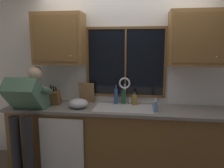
{
  "coord_description": "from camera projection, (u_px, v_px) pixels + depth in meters",
  "views": [
    {
      "loc": [
        0.27,
        -3.24,
        1.77
      ],
      "look_at": [
        -0.15,
        -0.3,
        1.25
      ],
      "focal_mm": 35.51,
      "sensor_mm": 36.0,
      "label": 1
    }
  ],
  "objects": [
    {
      "name": "sink",
      "position": [
        123.0,
        115.0,
        3.07
      ],
      "size": [
        0.8,
        0.46,
        0.21
      ],
      "color": "#B7B7BC",
      "rests_on": "lower_cabinet_run"
    },
    {
      "name": "dishwasher_front",
      "position": [
        62.0,
        146.0,
        2.94
      ],
      "size": [
        0.6,
        0.02,
        0.74
      ],
      "primitive_type": "cube",
      "color": "white"
    },
    {
      "name": "window_frame_top",
      "position": [
        126.0,
        28.0,
        3.14
      ],
      "size": [
        1.17,
        0.02,
        0.04
      ],
      "primitive_type": "cube",
      "color": "brown"
    },
    {
      "name": "knife_block",
      "position": [
        55.0,
        97.0,
        3.2
      ],
      "size": [
        0.12,
        0.18,
        0.32
      ],
      "color": "brown",
      "rests_on": "countertop"
    },
    {
      "name": "back_wall",
      "position": [
        125.0,
        79.0,
        3.35
      ],
      "size": [
        5.59,
        0.12,
        2.55
      ],
      "primitive_type": "cube",
      "color": "silver",
      "rests_on": "floor"
    },
    {
      "name": "person_standing",
      "position": [
        27.0,
        109.0,
        2.95
      ],
      "size": [
        0.53,
        0.72,
        1.48
      ],
      "color": "#262628",
      "rests_on": "floor"
    },
    {
      "name": "upper_cabinet_right",
      "position": [
        196.0,
        38.0,
        2.89
      ],
      "size": [
        0.71,
        0.36,
        0.72
      ],
      "color": "olive"
    },
    {
      "name": "upper_cabinet_left",
      "position": [
        59.0,
        39.0,
        3.15
      ],
      "size": [
        0.71,
        0.36,
        0.72
      ],
      "color": "olive"
    },
    {
      "name": "lower_cabinet_run",
      "position": [
        122.0,
        140.0,
        3.15
      ],
      "size": [
        3.19,
        0.58,
        0.88
      ],
      "primitive_type": "cube",
      "color": "brown",
      "rests_on": "floor"
    },
    {
      "name": "soap_dispenser",
      "position": [
        155.0,
        106.0,
        2.88
      ],
      "size": [
        0.06,
        0.07,
        0.19
      ],
      "color": "#668CCC",
      "rests_on": "countertop"
    },
    {
      "name": "window_frame_right",
      "position": [
        165.0,
        63.0,
        3.15
      ],
      "size": [
        0.03,
        0.02,
        0.95
      ],
      "primitive_type": "cube",
      "color": "brown"
    },
    {
      "name": "window_frame_left",
      "position": [
        88.0,
        62.0,
        3.3
      ],
      "size": [
        0.03,
        0.02,
        0.95
      ],
      "primitive_type": "cube",
      "color": "brown"
    },
    {
      "name": "cutting_board",
      "position": [
        87.0,
        93.0,
        3.32
      ],
      "size": [
        0.23,
        0.08,
        0.3
      ],
      "primitive_type": "cube",
      "rotation": [
        0.21,
        0.0,
        0.0
      ],
      "color": "#997047",
      "rests_on": "countertop"
    },
    {
      "name": "mixing_bowl",
      "position": [
        78.0,
        103.0,
        3.05
      ],
      "size": [
        0.27,
        0.27,
        0.13
      ],
      "primitive_type": "ellipsoid",
      "color": "#B7B7BC",
      "rests_on": "countertop"
    },
    {
      "name": "window_frame_bottom",
      "position": [
        125.0,
        95.0,
        3.31
      ],
      "size": [
        1.17,
        0.02,
        0.04
      ],
      "primitive_type": "cube",
      "color": "brown"
    },
    {
      "name": "window_mullion_center",
      "position": [
        125.0,
        62.0,
        3.22
      ],
      "size": [
        0.02,
        0.02,
        0.95
      ],
      "primitive_type": "cube",
      "color": "brown"
    },
    {
      "name": "bottle_green_glass",
      "position": [
        116.0,
        96.0,
        3.24
      ],
      "size": [
        0.06,
        0.06,
        0.29
      ],
      "color": "#334C8C",
      "rests_on": "countertop"
    },
    {
      "name": "bottle_tall_clear",
      "position": [
        123.0,
        96.0,
        3.25
      ],
      "size": [
        0.06,
        0.06,
        0.27
      ],
      "color": "#1E592D",
      "rests_on": "countertop"
    },
    {
      "name": "window_glass",
      "position": [
        126.0,
        62.0,
        3.23
      ],
      "size": [
        1.1,
        0.02,
        0.95
      ],
      "primitive_type": "cube",
      "color": "black"
    },
    {
      "name": "bottle_amber_small",
      "position": [
        134.0,
        100.0,
        3.19
      ],
      "size": [
        0.08,
        0.08,
        0.2
      ],
      "color": "olive",
      "rests_on": "countertop"
    },
    {
      "name": "faucet",
      "position": [
        125.0,
        87.0,
        3.18
      ],
      "size": [
        0.18,
        0.09,
        0.4
      ],
      "color": "silver",
      "rests_on": "countertop"
    },
    {
      "name": "countertop",
      "position": [
        122.0,
        109.0,
        3.05
      ],
      "size": [
        3.25,
        0.62,
        0.04
      ],
      "primitive_type": "cube",
      "color": "slate",
      "rests_on": "lower_cabinet_run"
    }
  ]
}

